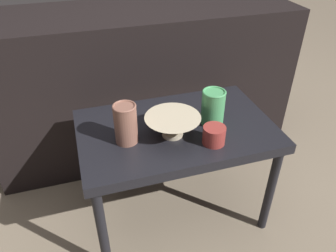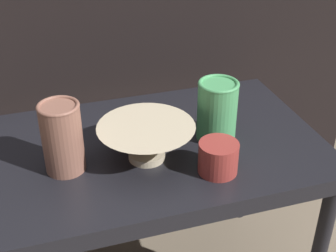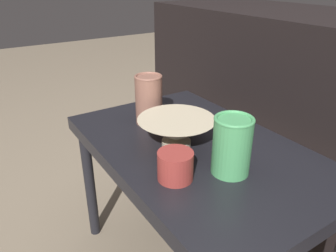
{
  "view_description": "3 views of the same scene",
  "coord_description": "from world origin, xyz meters",
  "px_view_note": "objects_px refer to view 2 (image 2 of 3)",
  "views": [
    {
      "loc": [
        -0.34,
        -0.98,
        1.2
      ],
      "look_at": [
        -0.06,
        -0.08,
        0.54
      ],
      "focal_mm": 35.0,
      "sensor_mm": 36.0,
      "label": 1
    },
    {
      "loc": [
        -0.23,
        -0.85,
        1.05
      ],
      "look_at": [
        0.01,
        -0.08,
        0.56
      ],
      "focal_mm": 50.0,
      "sensor_mm": 36.0,
      "label": 2
    },
    {
      "loc": [
        0.61,
        -0.49,
        0.9
      ],
      "look_at": [
        -0.03,
        -0.07,
        0.54
      ],
      "focal_mm": 35.0,
      "sensor_mm": 36.0,
      "label": 3
    }
  ],
  "objects_px": {
    "bowl": "(146,140)",
    "vase_colorful_right": "(217,110)",
    "vase_textured_left": "(62,137)",
    "cup": "(218,158)"
  },
  "relations": [
    {
      "from": "vase_textured_left",
      "to": "bowl",
      "type": "bearing_deg",
      "value": -4.67
    },
    {
      "from": "vase_textured_left",
      "to": "cup",
      "type": "height_order",
      "value": "vase_textured_left"
    },
    {
      "from": "vase_colorful_right",
      "to": "vase_textured_left",
      "type": "bearing_deg",
      "value": -176.56
    },
    {
      "from": "vase_textured_left",
      "to": "cup",
      "type": "distance_m",
      "value": 0.32
    },
    {
      "from": "vase_colorful_right",
      "to": "cup",
      "type": "xyz_separation_m",
      "value": [
        -0.05,
        -0.12,
        -0.04
      ]
    },
    {
      "from": "bowl",
      "to": "vase_textured_left",
      "type": "distance_m",
      "value": 0.17
    },
    {
      "from": "vase_textured_left",
      "to": "vase_colorful_right",
      "type": "height_order",
      "value": "vase_textured_left"
    },
    {
      "from": "bowl",
      "to": "vase_colorful_right",
      "type": "relative_size",
      "value": 1.48
    },
    {
      "from": "bowl",
      "to": "vase_colorful_right",
      "type": "height_order",
      "value": "vase_colorful_right"
    },
    {
      "from": "bowl",
      "to": "cup",
      "type": "relative_size",
      "value": 2.51
    }
  ]
}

